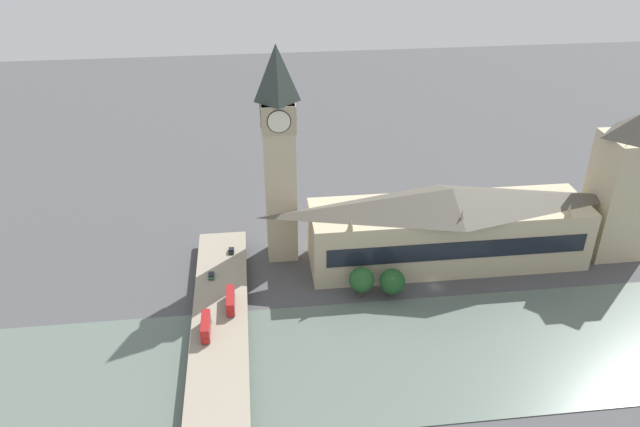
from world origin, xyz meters
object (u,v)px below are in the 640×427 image
clock_tower (279,151)px  double_decker_bus_lead (206,326)px  parliament_hall (448,226)px  road_bridge (219,362)px  car_northbound_lead (211,275)px  victoria_tower (622,186)px  double_decker_bus_mid (230,300)px  car_northbound_tail (231,250)px

clock_tower → double_decker_bus_lead: clock_tower is taller
parliament_hall → road_bridge: parliament_hall is taller
car_northbound_lead → victoria_tower: bearing=-87.1°
parliament_hall → clock_tower: (11.29, 58.00, 26.60)m
parliament_hall → double_decker_bus_mid: 80.44m
victoria_tower → double_decker_bus_lead: 150.93m
victoria_tower → double_decker_bus_lead: size_ratio=5.33×
double_decker_bus_mid → car_northbound_lead: (16.76, 6.70, -1.86)m
road_bridge → clock_tower: bearing=-20.4°
road_bridge → double_decker_bus_lead: double_decker_bus_lead is taller
double_decker_bus_lead → car_northbound_tail: double_decker_bus_lead is taller
victoria_tower → double_decker_bus_lead: bearing=103.8°
double_decker_bus_lead → car_northbound_lead: size_ratio=2.50×
victoria_tower → car_northbound_lead: size_ratio=13.30×
double_decker_bus_mid → car_northbound_tail: double_decker_bus_mid is taller
parliament_hall → clock_tower: size_ratio=1.26×
parliament_hall → car_northbound_lead: (-7.20, 83.14, -9.19)m
road_bridge → car_northbound_tail: 54.94m
clock_tower → double_decker_bus_mid: (-35.25, 18.44, -33.93)m
double_decker_bus_lead → double_decker_bus_mid: size_ratio=0.96×
clock_tower → car_northbound_tail: 40.41m
parliament_hall → road_bridge: bearing=120.7°
double_decker_bus_mid → car_northbound_tail: (31.31, 0.03, -1.80)m
parliament_hall → car_northbound_tail: (7.35, 76.47, -9.13)m
double_decker_bus_mid → car_northbound_lead: 18.14m
parliament_hall → victoria_tower: (0.05, -61.75, 12.23)m
road_bridge → car_northbound_lead: bearing=4.7°
clock_tower → double_decker_bus_mid: bearing=152.4°
double_decker_bus_mid → clock_tower: bearing=-27.6°
clock_tower → victoria_tower: bearing=-95.4°
victoria_tower → car_northbound_tail: 140.05m
road_bridge → double_decker_bus_mid: (23.50, -3.38, 3.45)m
clock_tower → double_decker_bus_mid: clock_tower is taller
victoria_tower → double_decker_bus_mid: 141.62m
victoria_tower → double_decker_bus_mid: bearing=99.9°
road_bridge → car_northbound_tail: (54.81, -3.36, 1.64)m
car_northbound_lead → parliament_hall: bearing=-85.0°
parliament_hall → victoria_tower: 62.95m
victoria_tower → double_decker_bus_mid: size_ratio=5.11×
clock_tower → car_northbound_lead: size_ratio=17.91×
victoria_tower → road_bridge: (-47.52, 141.58, -23.00)m
road_bridge → double_decker_bus_lead: bearing=17.8°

